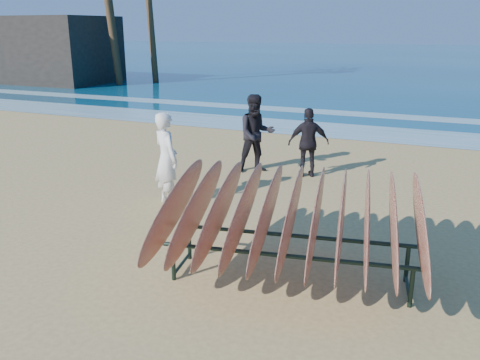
{
  "coord_description": "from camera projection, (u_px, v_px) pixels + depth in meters",
  "views": [
    {
      "loc": [
        2.94,
        -5.99,
        3.18
      ],
      "look_at": [
        0.0,
        0.8,
        0.95
      ],
      "focal_mm": 38.0,
      "sensor_mm": 36.0,
      "label": 1
    }
  ],
  "objects": [
    {
      "name": "building",
      "position": [
        42.0,
        50.0,
        30.47
      ],
      "size": [
        8.57,
        4.76,
        3.81
      ],
      "primitive_type": "cube",
      "color": "#2D2823",
      "rests_on": "ground"
    },
    {
      "name": "foam_near",
      "position": [
        355.0,
        132.0,
        16.09
      ],
      "size": [
        160.0,
        160.0,
        0.0
      ],
      "primitive_type": "plane",
      "color": "white",
      "rests_on": "ground"
    },
    {
      "name": "person_white",
      "position": [
        166.0,
        159.0,
        9.31
      ],
      "size": [
        0.75,
        0.69,
        1.73
      ],
      "primitive_type": "imported",
      "rotation": [
        0.0,
        0.0,
        2.57
      ],
      "color": "white",
      "rests_on": "ground"
    },
    {
      "name": "person_dark_b",
      "position": [
        309.0,
        143.0,
        11.1
      ],
      "size": [
        0.97,
        0.7,
        1.52
      ],
      "primitive_type": "imported",
      "rotation": [
        0.0,
        0.0,
        3.56
      ],
      "color": "black",
      "rests_on": "ground"
    },
    {
      "name": "person_dark_a",
      "position": [
        256.0,
        134.0,
        11.45
      ],
      "size": [
        1.08,
        1.04,
        1.76
      ],
      "primitive_type": "imported",
      "rotation": [
        0.0,
        0.0,
        0.62
      ],
      "color": "black",
      "rests_on": "ground"
    },
    {
      "name": "foam_far",
      "position": [
        373.0,
        115.0,
        19.16
      ],
      "size": [
        160.0,
        160.0,
        0.0
      ],
      "primitive_type": "plane",
      "color": "white",
      "rests_on": "ground"
    },
    {
      "name": "ground",
      "position": [
        218.0,
        258.0,
        7.3
      ],
      "size": [
        120.0,
        120.0,
        0.0
      ],
      "primitive_type": "plane",
      "color": "tan",
      "rests_on": "ground"
    },
    {
      "name": "surfboard_rack",
      "position": [
        291.0,
        216.0,
        6.39
      ],
      "size": [
        3.57,
        3.11,
        1.45
      ],
      "rotation": [
        0.0,
        0.0,
        0.18
      ],
      "color": "black",
      "rests_on": "ground"
    },
    {
      "name": "ocean",
      "position": [
        436.0,
        58.0,
        55.64
      ],
      "size": [
        160.0,
        160.0,
        0.0
      ],
      "primitive_type": "plane",
      "color": "navy",
      "rests_on": "ground"
    }
  ]
}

